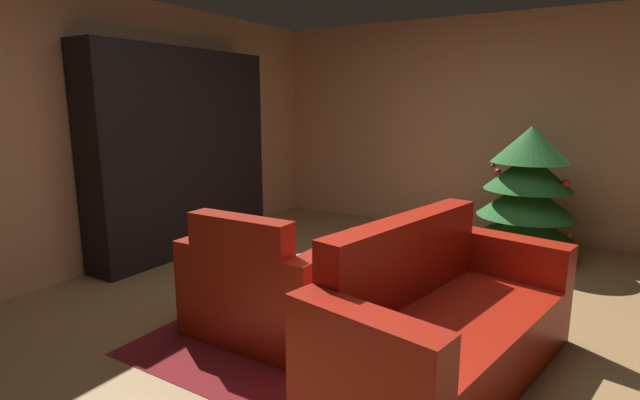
# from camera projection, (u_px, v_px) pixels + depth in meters

# --- Properties ---
(ground_plane) EXTENTS (7.23, 7.23, 0.00)m
(ground_plane) POSITION_uv_depth(u_px,v_px,m) (369.00, 328.00, 3.39)
(ground_plane) COLOR olive
(wall_back) EXTENTS (5.51, 0.06, 2.54)m
(wall_back) POSITION_uv_depth(u_px,v_px,m) (485.00, 127.00, 5.68)
(wall_back) COLOR tan
(wall_back) RESTS_ON ground
(wall_left) EXTENTS (0.06, 6.15, 2.54)m
(wall_left) POSITION_uv_depth(u_px,v_px,m) (110.00, 133.00, 4.54)
(wall_left) COLOR tan
(wall_left) RESTS_ON ground
(area_rug) EXTENTS (2.25, 1.87, 0.01)m
(area_rug) POSITION_uv_depth(u_px,v_px,m) (335.00, 338.00, 3.23)
(area_rug) COLOR maroon
(area_rug) RESTS_ON ground
(bookshelf_unit) EXTENTS (0.38, 2.15, 2.08)m
(bookshelf_unit) POSITION_uv_depth(u_px,v_px,m) (195.00, 152.00, 5.11)
(bookshelf_unit) COLOR black
(bookshelf_unit) RESTS_ON ground
(armchair_red) EXTENTS (1.03, 0.73, 0.87)m
(armchair_red) POSITION_uv_depth(u_px,v_px,m) (266.00, 291.00, 3.25)
(armchair_red) COLOR maroon
(armchair_red) RESTS_ON ground
(couch_red) EXTENTS (1.13, 1.93, 0.89)m
(couch_red) POSITION_uv_depth(u_px,v_px,m) (442.00, 323.00, 2.79)
(couch_red) COLOR #9C190D
(couch_red) RESTS_ON ground
(coffee_table) EXTENTS (0.72, 0.72, 0.45)m
(coffee_table) POSITION_uv_depth(u_px,v_px,m) (322.00, 274.00, 3.29)
(coffee_table) COLOR black
(coffee_table) RESTS_ON ground
(book_stack_on_table) EXTENTS (0.22, 0.19, 0.10)m
(book_stack_on_table) POSITION_uv_depth(u_px,v_px,m) (320.00, 260.00, 3.27)
(book_stack_on_table) COLOR #334C87
(book_stack_on_table) RESTS_ON coffee_table
(bottle_on_table) EXTENTS (0.07, 0.07, 0.28)m
(bottle_on_table) POSITION_uv_depth(u_px,v_px,m) (351.00, 252.00, 3.27)
(bottle_on_table) COLOR navy
(bottle_on_table) RESTS_ON coffee_table
(decorated_tree) EXTENTS (1.04, 1.04, 1.33)m
(decorated_tree) POSITION_uv_depth(u_px,v_px,m) (527.00, 193.00, 4.81)
(decorated_tree) COLOR brown
(decorated_tree) RESTS_ON ground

